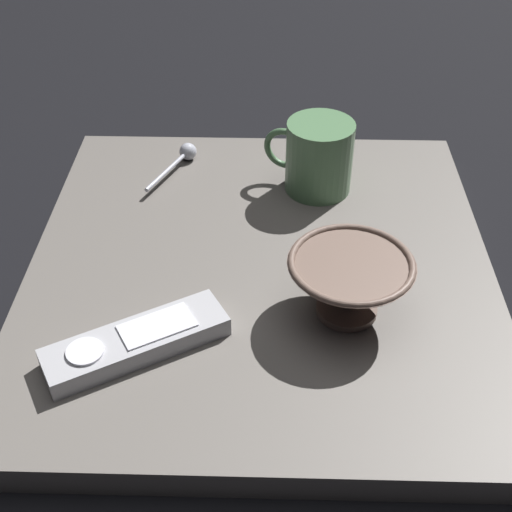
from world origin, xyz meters
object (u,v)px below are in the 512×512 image
object	(u,v)px
tv_remote_near	(136,342)
teaspoon	(184,155)
coffee_mug	(318,157)
cereal_bowl	(349,284)

from	to	relation	value
tv_remote_near	teaspoon	bearing A→B (deg)	88.37
tv_remote_near	coffee_mug	bearing A→B (deg)	57.22
coffee_mug	tv_remote_near	distance (m)	0.37
coffee_mug	tv_remote_near	size ratio (longest dim) A/B	0.62
teaspoon	coffee_mug	bearing A→B (deg)	-17.75
cereal_bowl	tv_remote_near	size ratio (longest dim) A/B	0.70
tv_remote_near	cereal_bowl	bearing A→B (deg)	15.97
teaspoon	tv_remote_near	bearing A→B (deg)	-91.63
teaspoon	tv_remote_near	world-z (taller)	same
cereal_bowl	coffee_mug	bearing A→B (deg)	95.54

